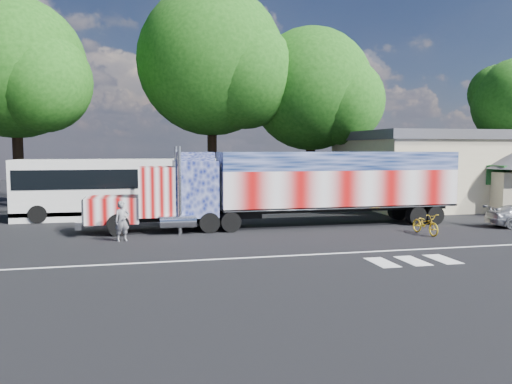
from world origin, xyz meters
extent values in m
plane|color=black|center=(0.00, 0.00, 0.00)|extent=(100.00, 100.00, 0.00)
cube|color=silver|center=(0.00, -3.00, 0.01)|extent=(30.00, 0.15, 0.01)
cube|color=silver|center=(2.80, -4.80, 0.01)|extent=(0.70, 1.60, 0.01)
cube|color=silver|center=(4.00, -4.80, 0.01)|extent=(0.70, 1.60, 0.01)
cube|color=silver|center=(5.20, -4.80, 0.01)|extent=(0.70, 1.60, 0.01)
cube|color=black|center=(-3.82, 3.89, 0.66)|extent=(8.45, 0.94, 0.28)
cube|color=#CE7A7A|center=(-6.83, 3.89, 1.13)|extent=(2.44, 2.07, 1.22)
cube|color=silver|center=(-8.10, 3.89, 1.13)|extent=(0.11, 1.78, 1.09)
cube|color=silver|center=(-8.28, 3.89, 0.52)|extent=(0.28, 2.35, 0.34)
cube|color=#CE7A7A|center=(-4.76, 3.89, 1.97)|extent=(1.69, 2.35, 2.35)
cube|color=black|center=(-5.56, 3.89, 2.39)|extent=(0.06, 1.97, 0.84)
cube|color=#49538F|center=(-2.89, 3.89, 2.07)|extent=(2.07, 2.35, 2.72)
cube|color=#49538F|center=(-2.89, 3.89, 3.61)|extent=(1.69, 2.25, 0.47)
cylinder|color=silver|center=(-3.73, 5.12, 2.07)|extent=(0.19, 0.19, 4.13)
cylinder|color=silver|center=(-3.73, 2.65, 2.07)|extent=(0.19, 0.19, 4.13)
cylinder|color=silver|center=(-3.82, 5.11, 0.61)|extent=(1.69, 0.62, 0.62)
cylinder|color=silver|center=(-3.82, 2.67, 0.61)|extent=(1.69, 0.62, 0.62)
cylinder|color=black|center=(-6.55, 2.85, 0.52)|extent=(1.03, 0.33, 1.03)
cylinder|color=black|center=(-6.55, 4.92, 0.52)|extent=(1.03, 0.33, 1.03)
cylinder|color=black|center=(-2.32, 2.90, 0.49)|extent=(0.98, 0.52, 0.98)
cylinder|color=black|center=(-2.32, 4.87, 0.49)|extent=(0.98, 0.52, 0.98)
cylinder|color=black|center=(-1.29, 2.90, 0.49)|extent=(0.98, 0.52, 0.98)
cylinder|color=black|center=(-1.29, 4.87, 0.49)|extent=(0.98, 0.52, 0.98)
cube|color=black|center=(4.62, 3.89, 0.89)|extent=(12.20, 1.03, 0.28)
cube|color=#DC7B7B|center=(4.62, 3.89, 1.97)|extent=(12.58, 2.44, 1.88)
cube|color=#425388|center=(4.62, 3.89, 3.38)|extent=(12.58, 2.44, 0.94)
cube|color=silver|center=(4.62, 3.89, 1.03)|extent=(12.58, 2.44, 0.11)
cube|color=silver|center=(10.93, 3.89, 2.44)|extent=(0.04, 2.35, 2.72)
cylinder|color=black|center=(8.66, 2.90, 0.49)|extent=(0.98, 0.52, 0.98)
cylinder|color=black|center=(8.66, 4.87, 0.49)|extent=(0.98, 0.52, 0.98)
cylinder|color=black|center=(9.69, 2.90, 0.49)|extent=(0.98, 0.52, 0.98)
cylinder|color=black|center=(9.69, 4.87, 0.49)|extent=(0.98, 0.52, 0.98)
cube|color=silver|center=(-6.60, 9.16, 1.70)|extent=(11.69, 2.53, 3.41)
cube|color=black|center=(-6.60, 9.16, 2.34)|extent=(11.30, 2.59, 1.07)
cube|color=black|center=(-6.60, 9.16, 0.44)|extent=(11.69, 2.53, 0.24)
cube|color=black|center=(-12.44, 9.16, 1.85)|extent=(0.06, 2.24, 1.36)
cylinder|color=black|center=(-10.98, 7.94, 0.49)|extent=(0.97, 0.29, 0.97)
cylinder|color=black|center=(-10.98, 10.38, 0.49)|extent=(0.97, 0.29, 0.97)
cylinder|color=black|center=(-3.67, 7.94, 0.49)|extent=(0.97, 0.29, 0.97)
cylinder|color=black|center=(-3.67, 10.38, 0.49)|extent=(0.97, 0.29, 0.97)
cylinder|color=black|center=(-2.80, 7.94, 0.49)|extent=(0.97, 0.29, 0.97)
cylinder|color=black|center=(-2.80, 10.38, 0.49)|extent=(0.97, 0.29, 0.97)
cube|color=beige|center=(20.00, 11.00, 2.30)|extent=(22.00, 10.00, 4.60)
cube|color=#46464B|center=(20.00, 11.00, 4.90)|extent=(22.40, 10.40, 0.60)
cube|color=#1E5926|center=(12.00, 5.96, 2.40)|extent=(1.60, 0.08, 1.20)
cube|color=#1E5926|center=(16.00, 5.96, 2.40)|extent=(1.60, 0.08, 1.20)
imported|color=slate|center=(-6.31, 1.50, 0.88)|extent=(0.74, 0.60, 1.76)
imported|color=gold|center=(7.51, 0.12, 0.50)|extent=(0.81, 1.95, 1.00)
sphere|color=#215E16|center=(24.63, 17.20, 8.80)|extent=(4.90, 4.90, 4.90)
cylinder|color=black|center=(-0.29, 16.59, 4.17)|extent=(0.70, 0.70, 8.35)
sphere|color=#215E16|center=(-0.29, 16.59, 10.43)|extent=(10.88, 10.88, 10.88)
sphere|color=#215E16|center=(1.89, 14.96, 9.24)|extent=(7.62, 7.62, 7.62)
sphere|color=#215E16|center=(-1.92, 18.22, 11.62)|extent=(7.07, 7.07, 7.07)
cylinder|color=black|center=(7.10, 15.50, 3.40)|extent=(0.70, 0.70, 6.79)
sphere|color=#215E16|center=(7.10, 15.50, 8.49)|extent=(9.19, 9.19, 9.19)
sphere|color=#215E16|center=(8.94, 14.12, 7.52)|extent=(6.43, 6.43, 6.43)
sphere|color=#215E16|center=(5.72, 16.88, 9.46)|extent=(5.97, 5.97, 5.97)
cylinder|color=black|center=(-13.73, 16.35, 3.79)|extent=(0.70, 0.70, 7.58)
sphere|color=#215E16|center=(-13.73, 16.35, 9.47)|extent=(9.49, 9.49, 9.49)
sphere|color=#215E16|center=(-11.83, 14.92, 8.39)|extent=(6.64, 6.64, 6.64)
camera|label=1|loc=(-5.38, -20.71, 4.00)|focal=35.00mm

